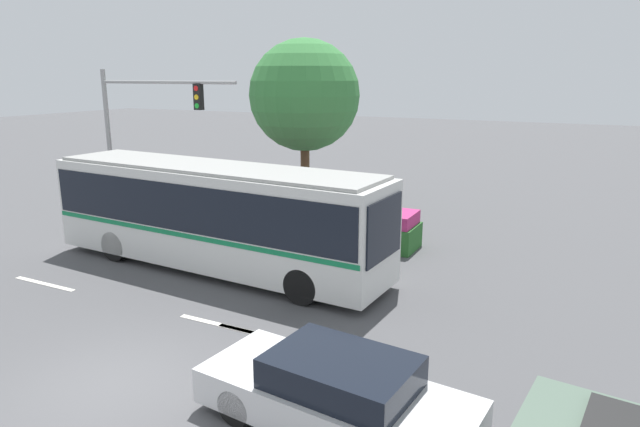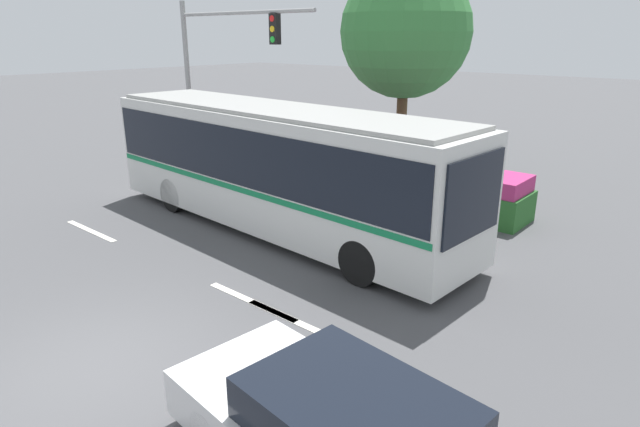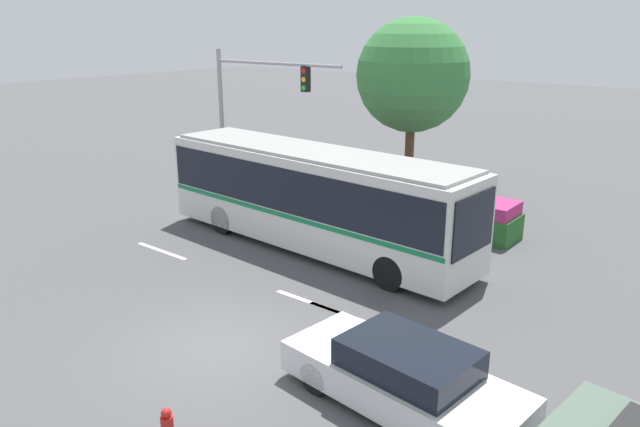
{
  "view_description": "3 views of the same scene",
  "coord_description": "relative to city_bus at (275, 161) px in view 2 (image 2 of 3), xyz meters",
  "views": [
    {
      "loc": [
        8.03,
        -6.96,
        5.9
      ],
      "look_at": [
        1.28,
        6.46,
        2.15
      ],
      "focal_mm": 31.17,
      "sensor_mm": 36.0,
      "label": 1
    },
    {
      "loc": [
        7.4,
        -3.24,
        4.98
      ],
      "look_at": [
        0.19,
        5.23,
        1.26
      ],
      "focal_mm": 29.99,
      "sensor_mm": 36.0,
      "label": 2
    },
    {
      "loc": [
        9.47,
        -8.14,
        7.03
      ],
      "look_at": [
        -1.69,
        5.9,
        1.4
      ],
      "focal_mm": 33.79,
      "sensor_mm": 36.0,
      "label": 3
    }
  ],
  "objects": [
    {
      "name": "ground_plane",
      "position": [
        2.34,
        -6.39,
        -1.85
      ],
      "size": [
        140.0,
        140.0,
        0.0
      ],
      "primitive_type": "plane",
      "color": "#4C4C4F"
    },
    {
      "name": "city_bus",
      "position": [
        0.0,
        0.0,
        0.0
      ],
      "size": [
        11.52,
        3.16,
        3.26
      ],
      "rotation": [
        0.0,
        0.0,
        -0.06
      ],
      "color": "silver",
      "rests_on": "ground"
    },
    {
      "name": "traffic_light_pole",
      "position": [
        -5.41,
        2.56,
        2.24
      ],
      "size": [
        6.28,
        0.24,
        6.13
      ],
      "color": "gray",
      "rests_on": "ground"
    },
    {
      "name": "flowering_hedge",
      "position": [
        0.63,
        4.41,
        -1.21
      ],
      "size": [
        8.96,
        1.58,
        1.31
      ],
      "color": "#286028",
      "rests_on": "ground"
    },
    {
      "name": "street_tree_left",
      "position": [
        -0.69,
        7.22,
        3.23
      ],
      "size": [
        4.58,
        4.58,
        7.39
      ],
      "color": "brown",
      "rests_on": "ground"
    },
    {
      "name": "lane_stripe_near",
      "position": [
        3.81,
        -3.34,
        -1.85
      ],
      "size": [
        2.4,
        0.16,
        0.01
      ],
      "primitive_type": "cube",
      "color": "silver",
      "rests_on": "ground"
    },
    {
      "name": "lane_stripe_mid",
      "position": [
        2.63,
        -3.33,
        -1.85
      ],
      "size": [
        2.4,
        0.16,
        0.01
      ],
      "primitive_type": "cube",
      "color": "silver",
      "rests_on": "ground"
    },
    {
      "name": "lane_stripe_far",
      "position": [
        -3.61,
        -3.4,
        -1.85
      ],
      "size": [
        2.4,
        0.16,
        0.01
      ],
      "primitive_type": "cube",
      "color": "silver",
      "rests_on": "ground"
    }
  ]
}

